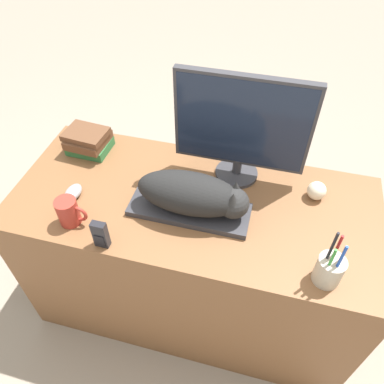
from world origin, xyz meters
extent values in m
plane|color=gray|center=(0.00, 0.00, 0.00)|extent=(12.00, 12.00, 0.00)
cube|color=brown|center=(0.00, 0.31, 0.38)|extent=(1.41, 0.63, 0.75)
cube|color=#2D2D33|center=(0.00, 0.26, 0.77)|extent=(0.44, 0.16, 0.02)
ellipsoid|color=black|center=(0.00, 0.26, 0.85)|extent=(0.38, 0.16, 0.15)
sphere|color=#262626|center=(0.16, 0.26, 0.85)|extent=(0.11, 0.11, 0.11)
cone|color=#262626|center=(0.16, 0.23, 0.90)|extent=(0.04, 0.04, 0.04)
cone|color=#262626|center=(0.16, 0.28, 0.90)|extent=(0.04, 0.04, 0.04)
cylinder|color=#333338|center=(0.13, 0.50, 0.76)|extent=(0.17, 0.17, 0.02)
cylinder|color=#333338|center=(0.13, 0.50, 0.80)|extent=(0.04, 0.04, 0.07)
cube|color=#333338|center=(0.13, 0.50, 1.01)|extent=(0.50, 0.03, 0.37)
cube|color=#192338|center=(0.13, 0.49, 1.01)|extent=(0.48, 0.02, 0.35)
ellipsoid|color=gray|center=(-0.45, 0.22, 0.77)|extent=(0.06, 0.09, 0.04)
cylinder|color=#9E2D23|center=(-0.40, 0.10, 0.81)|extent=(0.08, 0.08, 0.11)
torus|color=#9E2D23|center=(-0.36, 0.10, 0.81)|extent=(0.07, 0.01, 0.07)
cylinder|color=#B2A893|center=(0.49, 0.09, 0.81)|extent=(0.09, 0.09, 0.10)
cylinder|color=orange|center=(0.51, 0.10, 0.86)|extent=(0.01, 0.01, 0.14)
cylinder|color=#B21E1E|center=(0.49, 0.11, 0.88)|extent=(0.01, 0.01, 0.16)
cylinder|color=black|center=(0.47, 0.10, 0.89)|extent=(0.01, 0.01, 0.18)
cylinder|color=#338C38|center=(0.48, 0.08, 0.86)|extent=(0.01, 0.01, 0.14)
cylinder|color=#1E47B2|center=(0.50, 0.08, 0.88)|extent=(0.01, 0.01, 0.16)
sphere|color=beige|center=(0.45, 0.45, 0.79)|extent=(0.07, 0.07, 0.07)
cube|color=black|center=(-0.25, 0.04, 0.81)|extent=(0.05, 0.03, 0.11)
cube|color=black|center=(-0.25, 0.02, 0.79)|extent=(0.03, 0.00, 0.05)
cube|color=#2D6B38|center=(-0.51, 0.49, 0.78)|extent=(0.17, 0.14, 0.04)
cube|color=brown|center=(-0.51, 0.49, 0.81)|extent=(0.17, 0.16, 0.04)
cube|color=brown|center=(-0.51, 0.49, 0.85)|extent=(0.18, 0.14, 0.03)
camera|label=1|loc=(0.24, -0.62, 1.80)|focal=35.00mm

